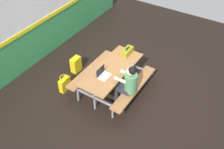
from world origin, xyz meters
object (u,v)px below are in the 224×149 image
student_nearer (128,83)px  toolbox_grey (127,51)px  tote_bag_bright (65,84)px  picnic_table_main (112,74)px  laptop_silver (103,74)px  backpack_dark (76,64)px

student_nearer → toolbox_grey: (0.94, 0.55, 0.10)m
student_nearer → tote_bag_bright: bearing=104.3°
toolbox_grey → picnic_table_main: bearing=179.5°
tote_bag_bright → student_nearer: bearing=-75.7°
student_nearer → laptop_silver: bearing=102.1°
picnic_table_main → student_nearer: size_ratio=1.56×
backpack_dark → picnic_table_main: bearing=-96.3°
laptop_silver → toolbox_grey: size_ratio=0.81×
student_nearer → backpack_dark: 1.94m
picnic_table_main → tote_bag_bright: size_ratio=4.38×
picnic_table_main → toolbox_grey: bearing=-0.5°
student_nearer → laptop_silver: size_ratio=3.75×
tote_bag_bright → toolbox_grey: bearing=-38.2°
student_nearer → tote_bag_bright: 1.74m
backpack_dark → laptop_silver: bearing=-110.8°
student_nearer → tote_bag_bright: size_ratio=2.81×
picnic_table_main → backpack_dark: 1.35m
student_nearer → tote_bag_bright: (-0.41, 1.61, -0.51)m
student_nearer → tote_bag_bright: student_nearer is taller
student_nearer → backpack_dark: student_nearer is taller
laptop_silver → toolbox_grey: 1.07m
laptop_silver → toolbox_grey: bearing=-2.6°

